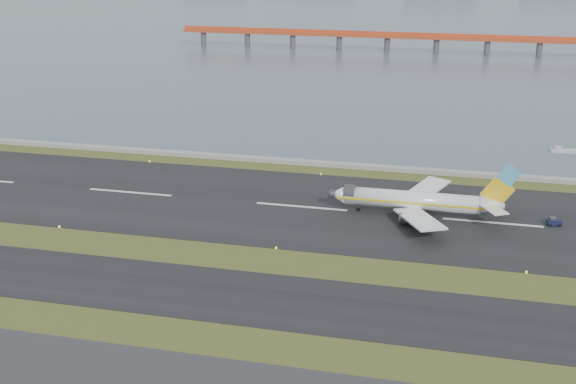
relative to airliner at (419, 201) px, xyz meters
name	(u,v)px	position (x,y,z in m)	size (l,w,h in m)	color
ground	(266,266)	(-24.86, -30.33, -3.46)	(1000.00, 1000.00, 0.00)	#384819
taxiway_strip	(247,297)	(-24.86, -42.33, -3.41)	(1000.00, 18.00, 0.10)	black
runway_strip	(301,207)	(-24.86, -0.33, -3.41)	(1000.00, 45.00, 0.10)	black
seawall	(326,164)	(-24.86, 29.67, -2.96)	(1000.00, 2.50, 1.00)	gray
bay_water	(420,10)	(-24.86, 429.67, -3.46)	(1400.00, 800.00, 1.30)	#475765
red_pier	(437,38)	(-4.86, 219.67, 3.82)	(260.00, 5.00, 10.20)	#C54821
airliner	(419,201)	(0.00, 0.00, 0.00)	(38.52, 32.89, 12.80)	white
pushback_tug	(554,222)	(27.13, 1.09, -2.60)	(3.04, 2.16, 1.77)	#121834
workboat_near	(562,150)	(35.13, 55.93, -2.94)	(6.83, 2.48, 1.63)	#BABABF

